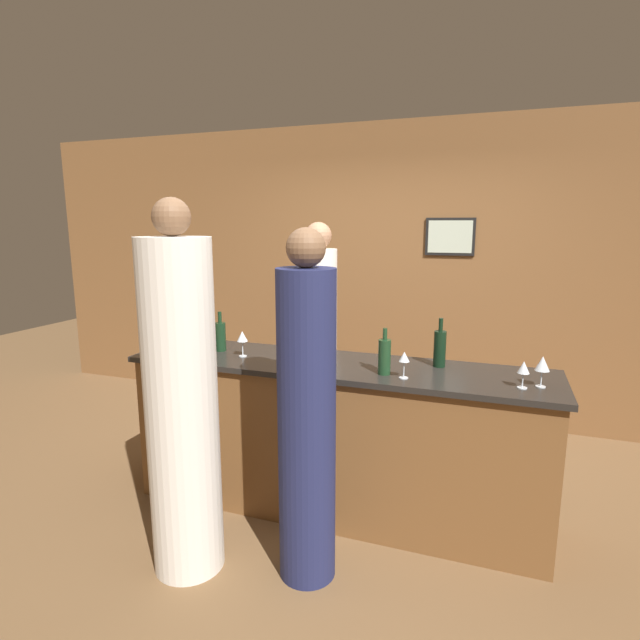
{
  "coord_description": "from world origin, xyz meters",
  "views": [
    {
      "loc": [
        0.93,
        -2.89,
        1.86
      ],
      "look_at": [
        -0.14,
        0.1,
        1.25
      ],
      "focal_mm": 28.0,
      "sensor_mm": 36.0,
      "label": 1
    }
  ],
  "objects_px": {
    "wine_bottle_1": "(384,356)",
    "wine_bottle_2": "(440,348)",
    "guest_0": "(182,406)",
    "guest_1": "(307,421)",
    "wine_bottle_0": "(220,336)",
    "bartender": "(318,351)"
  },
  "relations": [
    {
      "from": "wine_bottle_1",
      "to": "wine_bottle_2",
      "type": "bearing_deg",
      "value": 43.6
    },
    {
      "from": "guest_0",
      "to": "guest_1",
      "type": "bearing_deg",
      "value": 13.77
    },
    {
      "from": "wine_bottle_1",
      "to": "wine_bottle_0",
      "type": "bearing_deg",
      "value": 172.39
    },
    {
      "from": "bartender",
      "to": "guest_1",
      "type": "bearing_deg",
      "value": 107.37
    },
    {
      "from": "wine_bottle_1",
      "to": "wine_bottle_2",
      "type": "height_order",
      "value": "wine_bottle_2"
    },
    {
      "from": "bartender",
      "to": "wine_bottle_2",
      "type": "xyz_separation_m",
      "value": [
        0.97,
        -0.49,
        0.23
      ]
    },
    {
      "from": "guest_0",
      "to": "wine_bottle_2",
      "type": "relative_size",
      "value": 6.58
    },
    {
      "from": "bartender",
      "to": "wine_bottle_0",
      "type": "bearing_deg",
      "value": 50.53
    },
    {
      "from": "wine_bottle_0",
      "to": "wine_bottle_2",
      "type": "xyz_separation_m",
      "value": [
        1.47,
        0.11,
        0.01
      ]
    },
    {
      "from": "guest_0",
      "to": "wine_bottle_1",
      "type": "xyz_separation_m",
      "value": [
        0.92,
        0.68,
        0.18
      ]
    },
    {
      "from": "guest_0",
      "to": "wine_bottle_1",
      "type": "height_order",
      "value": "guest_0"
    },
    {
      "from": "guest_0",
      "to": "wine_bottle_1",
      "type": "bearing_deg",
      "value": 36.25
    },
    {
      "from": "guest_0",
      "to": "guest_1",
      "type": "relative_size",
      "value": 1.08
    },
    {
      "from": "wine_bottle_1",
      "to": "wine_bottle_2",
      "type": "relative_size",
      "value": 0.91
    },
    {
      "from": "guest_0",
      "to": "guest_1",
      "type": "height_order",
      "value": "guest_0"
    },
    {
      "from": "wine_bottle_0",
      "to": "wine_bottle_1",
      "type": "distance_m",
      "value": 1.19
    },
    {
      "from": "wine_bottle_1",
      "to": "guest_0",
      "type": "bearing_deg",
      "value": -143.75
    },
    {
      "from": "guest_1",
      "to": "wine_bottle_1",
      "type": "xyz_separation_m",
      "value": [
        0.28,
        0.52,
        0.24
      ]
    },
    {
      "from": "guest_1",
      "to": "wine_bottle_2",
      "type": "xyz_separation_m",
      "value": [
        0.57,
        0.79,
        0.25
      ]
    },
    {
      "from": "guest_1",
      "to": "wine_bottle_0",
      "type": "height_order",
      "value": "guest_1"
    },
    {
      "from": "guest_1",
      "to": "wine_bottle_0",
      "type": "relative_size",
      "value": 6.75
    },
    {
      "from": "bartender",
      "to": "wine_bottle_2",
      "type": "height_order",
      "value": "bartender"
    }
  ]
}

